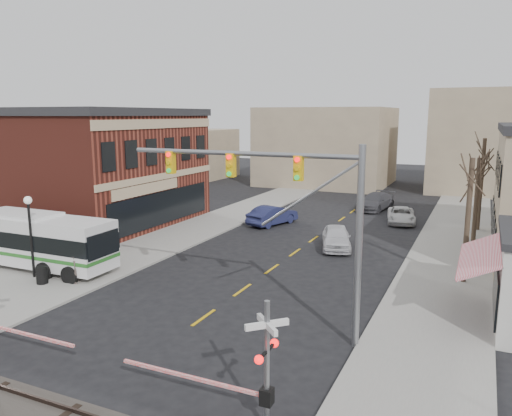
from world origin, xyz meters
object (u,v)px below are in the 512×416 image
Objects in this scene: trash_bin at (42,275)px; car_a at (336,237)px; transit_bus at (21,238)px; car_c at (401,215)px; rr_crossing_east at (253,365)px; pedestrian_near at (77,269)px; car_d at (375,201)px; traffic_signal_mast at (290,199)px; car_b at (273,215)px; pedestrian_far at (103,244)px; street_lamp at (30,220)px.

trash_bin is 18.67m from car_a.
car_c is at bearing 49.93° from transit_bus.
rr_crossing_east reaches higher than pedestrian_near.
transit_bus is 31.75m from car_d.
traffic_signal_mast is 15.03m from car_a.
car_b is 3.07× the size of pedestrian_near.
traffic_signal_mast is 2.17× the size of car_c.
traffic_signal_mast reaches higher than trash_bin.
rr_crossing_east is 27.70m from car_b.
transit_bus reaches higher than pedestrian_far.
rr_crossing_east reaches higher than trash_bin.
car_b is 0.88× the size of car_d.
transit_bus is 3.19m from street_lamp.
street_lamp is 0.93× the size of car_b.
trash_bin is at bearing 157.21° from rr_crossing_east.
pedestrian_near is (-13.48, -23.56, 0.26)m from car_c.
pedestrian_far reaches higher than pedestrian_near.
car_c is at bearing -47.23° from car_d.
car_d is (-3.23, 5.20, 0.15)m from car_c.
car_b is at bearing 111.52° from rr_crossing_east.
car_c is at bearing 57.52° from car_a.
car_a is (13.65, 13.39, -2.58)m from street_lamp.
car_a is (12.36, 14.00, 0.22)m from trash_bin.
street_lamp reaches higher than car_d.
rr_crossing_east is 3.49× the size of pedestrian_near.
transit_bus reaches higher than car_c.
car_c is 27.14m from pedestrian_near.
car_d is at bearing -36.13° from pedestrian_near.
car_c is (9.71, 5.20, -0.14)m from car_b.
transit_bus is at bearing 150.44° from street_lamp.
traffic_signal_mast is at bearing -0.24° from trash_bin.
street_lamp reaches higher than car_c.
traffic_signal_mast reaches higher than pedestrian_far.
street_lamp reaches higher than transit_bus.
car_c is (-0.45, 30.95, -1.30)m from rr_crossing_east.
pedestrian_far is (-16.07, 11.88, -0.95)m from rr_crossing_east.
traffic_signal_mast reaches higher than car_c.
transit_bus is 4.72m from pedestrian_far.
car_c is (15.15, 24.40, 0.09)m from trash_bin.
car_b is 1.03× the size of car_c.
rr_crossing_east reaches higher than pedestrian_far.
pedestrian_far is at bearing 84.09° from car_b.
pedestrian_near is (1.67, 0.84, 0.34)m from trash_bin.
car_b reaches higher than car_a.
car_d is at bearing 94.44° from traffic_signal_mast.
street_lamp is 0.82× the size of car_d.
traffic_signal_mast is 1.86× the size of car_d.
pedestrian_near is at bearing 4.42° from street_lamp.
car_b is (6.73, 18.59, -2.57)m from street_lamp.
transit_bus is at bearing -140.45° from car_c.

